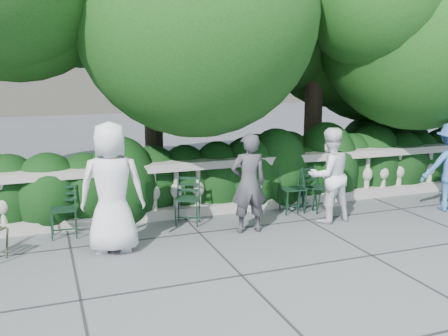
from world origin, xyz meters
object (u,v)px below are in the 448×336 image
object	(u,v)px
chair_a	(65,240)
person_woman_grey	(249,183)
chair_d	(295,215)
person_casual_man	(329,175)
person_businessman	(112,188)
chair_c	(187,227)
chair_f	(323,212)
chair_e	(305,212)

from	to	relation	value
chair_a	person_woman_grey	xyz separation A→B (m)	(2.83, -0.62, 0.81)
chair_d	person_woman_grey	xyz separation A→B (m)	(-1.18, -0.58, 0.81)
chair_d	person_woman_grey	world-z (taller)	person_woman_grey
chair_d	person_casual_man	size ratio (longest dim) A/B	0.51
person_businessman	person_woman_grey	bearing A→B (deg)	-165.01
chair_c	chair_d	xyz separation A→B (m)	(2.05, -0.00, 0.00)
chair_d	chair_f	size ratio (longest dim) A/B	1.00
chair_f	person_woman_grey	world-z (taller)	person_woman_grey
chair_c	person_woman_grey	distance (m)	1.32
chair_c	chair_d	world-z (taller)	same
person_casual_man	chair_f	bearing A→B (deg)	-116.82
chair_e	person_casual_man	size ratio (longest dim) A/B	0.51
chair_a	person_businessman	bearing A→B (deg)	-44.64
chair_c	chair_f	distance (m)	2.60
chair_c	person_casual_man	world-z (taller)	person_casual_man
chair_e	person_casual_man	world-z (taller)	person_casual_man
chair_e	person_businessman	xyz separation A→B (m)	(-3.59, -0.76, 0.95)
chair_d	chair_e	world-z (taller)	same
chair_f	person_casual_man	xyz separation A→B (m)	(-0.21, -0.49, 0.82)
person_businessman	chair_e	bearing A→B (deg)	-156.26
chair_d	person_businessman	bearing A→B (deg)	-164.14
chair_d	chair_a	bearing A→B (deg)	-176.61
chair_a	chair_c	xyz separation A→B (m)	(1.95, -0.04, 0.00)
person_woman_grey	person_businessman	bearing A→B (deg)	7.81
chair_a	person_casual_man	bearing A→B (deg)	-3.59
chair_a	person_woman_grey	bearing A→B (deg)	-8.45
person_woman_grey	chair_c	bearing A→B (deg)	-29.10
chair_c	person_casual_man	size ratio (longest dim) A/B	0.51
chair_c	chair_e	bearing A→B (deg)	25.39
chair_c	chair_d	size ratio (longest dim) A/B	1.00
chair_c	person_woman_grey	size ratio (longest dim) A/B	0.52
chair_a	person_woman_grey	distance (m)	3.00
chair_c	person_businessman	size ratio (longest dim) A/B	0.44
person_businessman	chair_c	bearing A→B (deg)	-139.70
chair_e	person_woman_grey	xyz separation A→B (m)	(-1.42, -0.64, 0.81)
person_businessman	person_woman_grey	size ratio (longest dim) A/B	1.17
chair_a	chair_d	xyz separation A→B (m)	(4.00, -0.04, 0.00)
chair_c	person_businessman	bearing A→B (deg)	-127.48
person_woman_grey	chair_f	bearing A→B (deg)	-158.34
person_businessman	person_woman_grey	distance (m)	2.18
chair_f	chair_a	bearing A→B (deg)	156.67
chair_f	person_businessman	distance (m)	4.06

